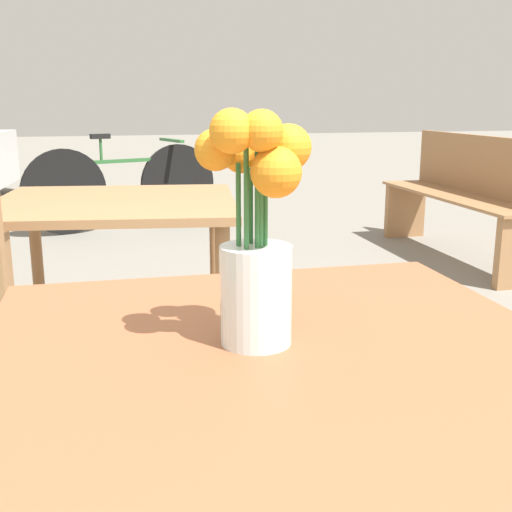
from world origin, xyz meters
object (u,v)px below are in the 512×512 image
at_px(table_back, 116,226).
at_px(table_front, 283,424).
at_px(bench_near, 466,192).
at_px(bicycle, 124,186).
at_px(flower_vase, 257,239).

bearing_deg(table_back, table_front, -83.61).
height_order(table_front, bench_near, bench_near).
xyz_separation_m(table_front, bicycle, (-0.03, 4.80, -0.27)).
height_order(table_front, flower_vase, flower_vase).
relative_size(table_front, flower_vase, 2.63).
xyz_separation_m(table_back, bicycle, (0.15, 3.16, -0.25)).
distance_m(table_front, table_back, 1.65).
relative_size(table_front, bench_near, 0.53).
distance_m(table_front, bench_near, 3.85).
distance_m(table_back, bicycle, 3.17).
bearing_deg(bench_near, table_back, -148.14).
bearing_deg(bench_near, table_front, -125.34).
bearing_deg(bicycle, bench_near, -36.42).
bearing_deg(bench_near, bicycle, 143.58).
distance_m(table_front, bicycle, 4.81).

